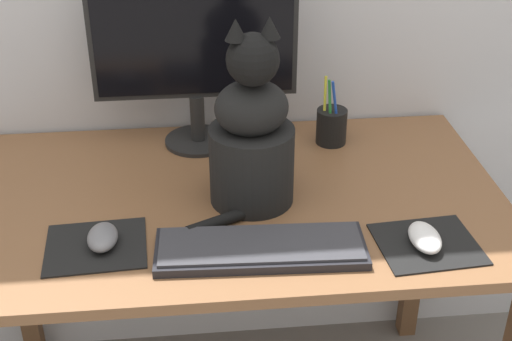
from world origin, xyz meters
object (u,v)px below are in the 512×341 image
Objects in this scene: computer_mouse_left at (103,237)px; computer_mouse_right at (425,238)px; monitor at (194,46)px; cat at (252,137)px; pen_cup at (331,126)px; keyboard at (261,248)px.

computer_mouse_right is at bearing -5.83° from computer_mouse_left.
monitor reaches higher than computer_mouse_right.
monitor is at bearing 104.68° from cat.
pen_cup is at bearing -5.51° from monitor.
computer_mouse_left is (-0.20, -0.43, -0.24)m from monitor.
pen_cup is (0.33, -0.03, -0.21)m from monitor.
computer_mouse_right reaches higher than keyboard.
cat reaches higher than pen_cup.
monitor reaches higher than pen_cup.
monitor is 0.40m from pen_cup.
computer_mouse_left is at bearing -115.37° from monitor.
monitor is 5.14× the size of computer_mouse_left.
monitor is at bearing 105.01° from keyboard.
computer_mouse_right is 0.41m from cat.
monitor is at bearing 174.49° from pen_cup.
keyboard is 4.39× the size of computer_mouse_left.
computer_mouse_left is 0.67m from pen_cup.
keyboard is at bearing -9.86° from computer_mouse_left.
computer_mouse_left is at bearing -161.50° from cat.
computer_mouse_right is (0.43, -0.49, -0.24)m from monitor.
keyboard is (0.11, -0.48, -0.25)m from monitor.
computer_mouse_right is (0.64, -0.07, -0.00)m from computer_mouse_left.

